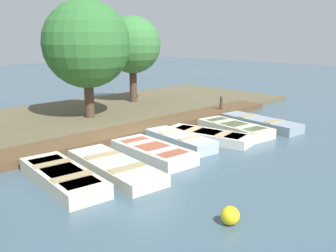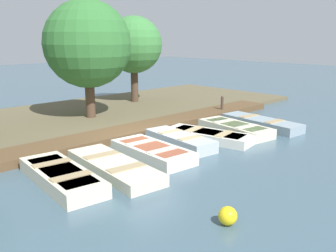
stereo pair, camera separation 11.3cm
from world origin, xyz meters
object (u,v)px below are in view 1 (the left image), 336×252
(rowboat_4, at_px, (208,136))
(rowboat_5, at_px, (235,128))
(rowboat_0, at_px, (62,177))
(park_tree_center, at_px, (132,45))
(rowboat_1, at_px, (114,167))
(buoy, at_px, (230,216))
(rowboat_2, at_px, (153,152))
(rowboat_3, at_px, (180,140))
(rowboat_6, at_px, (260,123))
(park_tree_left, at_px, (87,44))
(mooring_post_far, at_px, (221,105))

(rowboat_4, xyz_separation_m, rowboat_5, (0.07, 1.52, 0.03))
(rowboat_0, distance_m, park_tree_center, 11.71)
(rowboat_1, height_order, buoy, buoy)
(rowboat_0, xyz_separation_m, rowboat_4, (-0.01, 5.87, -0.03))
(rowboat_0, distance_m, rowboat_2, 3.06)
(rowboat_3, height_order, rowboat_6, rowboat_3)
(rowboat_1, xyz_separation_m, park_tree_left, (-5.92, 3.09, 3.18))
(rowboat_0, distance_m, rowboat_4, 5.87)
(park_tree_center, bearing_deg, rowboat_3, -28.42)
(rowboat_0, height_order, park_tree_center, park_tree_center)
(rowboat_3, bearing_deg, rowboat_1, -74.88)
(park_tree_center, bearing_deg, rowboat_5, -8.45)
(rowboat_0, bearing_deg, rowboat_1, 86.13)
(buoy, bearing_deg, park_tree_left, 162.07)
(rowboat_2, xyz_separation_m, mooring_post_far, (-2.52, 6.72, 0.26))
(rowboat_5, xyz_separation_m, rowboat_6, (0.18, 1.56, -0.01))
(rowboat_0, height_order, rowboat_2, rowboat_2)
(rowboat_1, xyz_separation_m, rowboat_6, (-0.02, 7.50, 0.03))
(rowboat_0, xyz_separation_m, park_tree_center, (-7.47, 8.51, 3.01))
(rowboat_2, distance_m, rowboat_5, 4.33)
(rowboat_6, height_order, park_tree_center, park_tree_center)
(rowboat_3, distance_m, buoy, 5.57)
(rowboat_1, relative_size, rowboat_5, 1.16)
(rowboat_1, distance_m, rowboat_2, 1.61)
(mooring_post_far, distance_m, park_tree_center, 5.86)
(park_tree_left, bearing_deg, rowboat_4, 13.19)
(park_tree_center, bearing_deg, buoy, -31.45)
(rowboat_2, distance_m, rowboat_4, 2.82)
(rowboat_6, height_order, park_tree_left, park_tree_left)
(rowboat_1, height_order, rowboat_3, rowboat_3)
(rowboat_2, relative_size, rowboat_3, 1.02)
(rowboat_3, bearing_deg, rowboat_5, 90.81)
(rowboat_2, height_order, rowboat_4, rowboat_2)
(rowboat_3, distance_m, rowboat_4, 1.30)
(park_tree_left, bearing_deg, mooring_post_far, 58.36)
(rowboat_1, distance_m, rowboat_6, 7.50)
(rowboat_2, relative_size, mooring_post_far, 3.24)
(rowboat_4, bearing_deg, rowboat_3, -111.07)
(rowboat_3, relative_size, buoy, 7.49)
(rowboat_0, height_order, rowboat_3, rowboat_3)
(rowboat_3, distance_m, park_tree_left, 6.29)
(rowboat_0, distance_m, rowboat_6, 8.95)
(buoy, bearing_deg, rowboat_0, -162.89)
(rowboat_5, bearing_deg, rowboat_1, -80.39)
(park_tree_left, bearing_deg, buoy, -17.93)
(park_tree_center, bearing_deg, rowboat_1, -42.43)
(rowboat_3, height_order, buoy, rowboat_3)
(buoy, bearing_deg, rowboat_2, 157.59)
(rowboat_4, xyz_separation_m, park_tree_center, (-7.46, 2.64, 3.04))
(rowboat_1, distance_m, buoy, 4.04)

